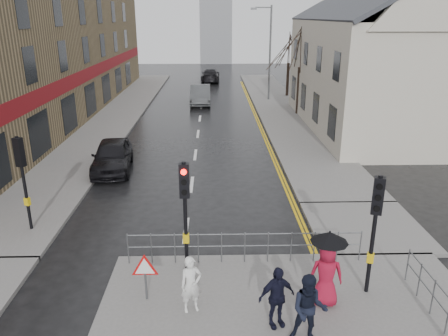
{
  "coord_description": "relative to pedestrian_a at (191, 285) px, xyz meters",
  "views": [
    {
      "loc": [
        1.03,
        -11.13,
        7.33
      ],
      "look_at": [
        1.4,
        4.08,
        1.99
      ],
      "focal_mm": 35.0,
      "sensor_mm": 36.0,
      "label": 1
    }
  ],
  "objects": [
    {
      "name": "tree_near",
      "position": [
        7.07,
        23.7,
        4.24
      ],
      "size": [
        2.4,
        2.4,
        6.58
      ],
      "color": "#30221A",
      "rests_on": "right_pavement"
    },
    {
      "name": "car_parked",
      "position": [
        -4.43,
        11.24,
        -0.14
      ],
      "size": [
        2.25,
        4.64,
        1.53
      ],
      "primitive_type": "imported",
      "rotation": [
        0.0,
        0.0,
        0.1
      ],
      "color": "black",
      "rests_on": "ground"
    },
    {
      "name": "building_left_terrace",
      "position": [
        -12.43,
        23.7,
        4.1
      ],
      "size": [
        8.0,
        42.0,
        10.0
      ],
      "primitive_type": "cube",
      "color": "#8A734F",
      "rests_on": "ground"
    },
    {
      "name": "guard_railing_front",
      "position": [
        1.52,
        2.3,
        -0.04
      ],
      "size": [
        7.14,
        0.04,
        1.0
      ],
      "color": "#595B5E",
      "rests_on": "near_pavement"
    },
    {
      "name": "left_pavement",
      "position": [
        -6.93,
        24.7,
        -0.83
      ],
      "size": [
        4.0,
        44.0,
        0.14
      ],
      "primitive_type": "cube",
      "color": "#605E5B",
      "rests_on": "ground"
    },
    {
      "name": "church_tower",
      "position": [
        1.07,
        63.7,
        8.1
      ],
      "size": [
        5.0,
        5.0,
        18.0
      ],
      "primitive_type": "cube",
      "color": "gray",
      "rests_on": "ground"
    },
    {
      "name": "pedestrian_a",
      "position": [
        0.0,
        0.0,
        0.0
      ],
      "size": [
        0.64,
        0.52,
        1.52
      ],
      "primitive_type": "imported",
      "rotation": [
        0.0,
        0.0,
        0.33
      ],
      "color": "silver",
      "rests_on": "near_pavement"
    },
    {
      "name": "car_mid",
      "position": [
        -0.53,
        28.32,
        -0.09
      ],
      "size": [
        1.78,
        4.94,
        1.62
      ],
      "primitive_type": "imported",
      "rotation": [
        0.0,
        0.0,
        0.01
      ],
      "color": "#404244",
      "rests_on": "ground"
    },
    {
      "name": "warning_sign",
      "position": [
        -1.23,
        0.49,
        0.14
      ],
      "size": [
        0.8,
        0.07,
        1.35
      ],
      "color": "#595B5E",
      "rests_on": "near_pavement"
    },
    {
      "name": "pavement_bridge_right",
      "position": [
        6.07,
        4.7,
        -0.83
      ],
      "size": [
        4.0,
        4.2,
        0.14
      ],
      "primitive_type": "cube",
      "color": "#605E5B",
      "rests_on": "ground"
    },
    {
      "name": "car_far",
      "position": [
        0.26,
        41.63,
        -0.16
      ],
      "size": [
        2.2,
        5.16,
        1.48
      ],
      "primitive_type": "imported",
      "rotation": [
        0.0,
        0.0,
        3.12
      ],
      "color": "black",
      "rests_on": "ground"
    },
    {
      "name": "traffic_signal_near_right",
      "position": [
        4.77,
        0.69,
        1.56
      ],
      "size": [
        0.34,
        0.33,
        3.4
      ],
      "color": "black",
      "rests_on": "near_pavement"
    },
    {
      "name": "pedestrian_b",
      "position": [
        2.74,
        -1.19,
        0.1
      ],
      "size": [
        0.95,
        0.81,
        1.73
      ],
      "primitive_type": "imported",
      "rotation": [
        0.0,
        0.0,
        -0.2
      ],
      "color": "black",
      "rests_on": "near_pavement"
    },
    {
      "name": "traffic_signal_far_left",
      "position": [
        -5.93,
        4.7,
        1.56
      ],
      "size": [
        0.34,
        0.33,
        3.4
      ],
      "color": "black",
      "rests_on": "left_pavement"
    },
    {
      "name": "tree_far",
      "position": [
        7.57,
        31.7,
        3.52
      ],
      "size": [
        2.4,
        2.4,
        5.64
      ],
      "color": "#30221A",
      "rests_on": "right_pavement"
    },
    {
      "name": "ground",
      "position": [
        -0.43,
        1.7,
        -0.9
      ],
      "size": [
        120.0,
        120.0,
        0.0
      ],
      "primitive_type": "plane",
      "color": "black",
      "rests_on": "ground"
    },
    {
      "name": "street_lamp",
      "position": [
        5.39,
        29.7,
        3.8
      ],
      "size": [
        1.83,
        0.25,
        8.0
      ],
      "color": "#595B5E",
      "rests_on": "right_pavement"
    },
    {
      "name": "building_right_cream",
      "position": [
        11.57,
        19.7,
        3.88
      ],
      "size": [
        9.0,
        16.4,
        10.1
      ],
      "color": "#BAB4A2",
      "rests_on": "ground"
    },
    {
      "name": "right_pavement",
      "position": [
        6.07,
        26.7,
        -0.83
      ],
      "size": [
        4.0,
        40.0,
        0.14
      ],
      "primitive_type": "cube",
      "color": "#605E5B",
      "rests_on": "ground"
    },
    {
      "name": "pedestrian_with_umbrella",
      "position": [
        3.47,
        0.19,
        0.37
      ],
      "size": [
        0.96,
        0.96,
        2.11
      ],
      "color": "maroon",
      "rests_on": "near_pavement"
    },
    {
      "name": "traffic_signal_near_left",
      "position": [
        -0.23,
        1.89,
        1.56
      ],
      "size": [
        0.28,
        0.27,
        3.4
      ],
      "color": "black",
      "rests_on": "near_pavement"
    },
    {
      "name": "pedestrian_d",
      "position": [
        2.08,
        -0.62,
        0.04
      ],
      "size": [
        1.02,
        0.68,
        1.6
      ],
      "primitive_type": "imported",
      "rotation": [
        0.0,
        0.0,
        0.34
      ],
      "color": "black",
      "rests_on": "near_pavement"
    }
  ]
}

